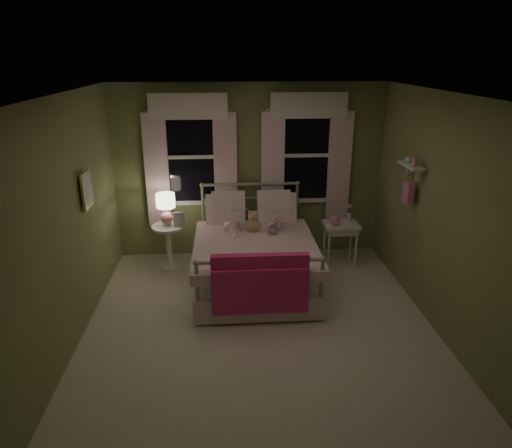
{
  "coord_description": "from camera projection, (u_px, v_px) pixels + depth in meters",
  "views": [
    {
      "loc": [
        -0.36,
        -4.56,
        2.97
      ],
      "look_at": [
        0.01,
        0.68,
        1.0
      ],
      "focal_mm": 32.0,
      "sensor_mm": 36.0,
      "label": 1
    }
  ],
  "objects": [
    {
      "name": "book_left",
      "position": [
        232.0,
        214.0,
        6.09
      ],
      "size": [
        0.21,
        0.13,
        0.26
      ],
      "primitive_type": "imported",
      "rotation": [
        1.22,
        0.0,
        0.09
      ],
      "color": "beige",
      "rests_on": "child_left"
    },
    {
      "name": "book_right",
      "position": [
        274.0,
        216.0,
        6.14
      ],
      "size": [
        0.21,
        0.14,
        0.26
      ],
      "primitive_type": "imported",
      "rotation": [
        1.22,
        0.0,
        0.15
      ],
      "color": "beige",
      "rests_on": "child_right"
    },
    {
      "name": "window_right",
      "position": [
        307.0,
        151.0,
        6.71
      ],
      "size": [
        1.34,
        0.13,
        1.96
      ],
      "color": "black",
      "rests_on": "room_shell"
    },
    {
      "name": "book_nightstand",
      "position": [
        174.0,
        227.0,
        6.47
      ],
      "size": [
        0.19,
        0.24,
        0.02
      ],
      "primitive_type": "imported",
      "rotation": [
        0.0,
        0.0,
        0.12
      ],
      "color": "beige",
      "rests_on": "nightstand_left"
    },
    {
      "name": "child_right",
      "position": [
        272.0,
        210.0,
        6.38
      ],
      "size": [
        0.37,
        0.3,
        0.69
      ],
      "primitive_type": "imported",
      "rotation": [
        0.0,
        0.0,
        3.0
      ],
      "color": "#F7D1DD",
      "rests_on": "bed"
    },
    {
      "name": "teddy_bear",
      "position": [
        253.0,
        223.0,
        6.26
      ],
      "size": [
        0.24,
        0.2,
        0.32
      ],
      "color": "tan",
      "rests_on": "bed"
    },
    {
      "name": "pink_throw",
      "position": [
        260.0,
        278.0,
        5.12
      ],
      "size": [
        1.1,
        0.15,
        0.71
      ],
      "color": "#D32963",
      "rests_on": "bed"
    },
    {
      "name": "wall_shelf",
      "position": [
        410.0,
        180.0,
        5.57
      ],
      "size": [
        0.15,
        0.5,
        0.6
      ],
      "color": "white",
      "rests_on": "room_shell"
    },
    {
      "name": "window_left",
      "position": [
        191.0,
        153.0,
        6.6
      ],
      "size": [
        1.34,
        0.13,
        1.96
      ],
      "color": "black",
      "rests_on": "room_shell"
    },
    {
      "name": "room_shell",
      "position": [
        260.0,
        220.0,
        4.87
      ],
      "size": [
        4.2,
        4.2,
        4.2
      ],
      "color": "beige",
      "rests_on": "ground"
    },
    {
      "name": "nightstand_left",
      "position": [
        168.0,
        241.0,
        6.63
      ],
      "size": [
        0.46,
        0.46,
        0.65
      ],
      "color": "white",
      "rests_on": "ground"
    },
    {
      "name": "framed_picture",
      "position": [
        87.0,
        190.0,
        5.24
      ],
      "size": [
        0.03,
        0.32,
        0.42
      ],
      "color": "beige",
      "rests_on": "room_shell"
    },
    {
      "name": "bud_vase",
      "position": [
        349.0,
        213.0,
        6.63
      ],
      "size": [
        0.06,
        0.06,
        0.28
      ],
      "color": "white",
      "rests_on": "nightstand_right"
    },
    {
      "name": "pink_toy",
      "position": [
        335.0,
        220.0,
        6.59
      ],
      "size": [
        0.14,
        0.18,
        0.14
      ],
      "color": "pink",
      "rests_on": "nightstand_right"
    },
    {
      "name": "bed",
      "position": [
        254.0,
        258.0,
        6.15
      ],
      "size": [
        1.58,
        2.04,
        1.18
      ],
      "color": "white",
      "rests_on": "ground"
    },
    {
      "name": "nightstand_right",
      "position": [
        341.0,
        230.0,
        6.66
      ],
      "size": [
        0.5,
        0.4,
        0.64
      ],
      "color": "white",
      "rests_on": "ground"
    },
    {
      "name": "child_left",
      "position": [
        232.0,
        206.0,
        6.32
      ],
      "size": [
        0.32,
        0.22,
        0.83
      ],
      "primitive_type": "imported",
      "rotation": [
        0.0,
        0.0,
        3.21
      ],
      "color": "#F7D1DD",
      "rests_on": "bed"
    },
    {
      "name": "table_lamp",
      "position": [
        166.0,
        206.0,
        6.44
      ],
      "size": [
        0.27,
        0.27,
        0.45
      ],
      "color": "pink",
      "rests_on": "nightstand_left"
    }
  ]
}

